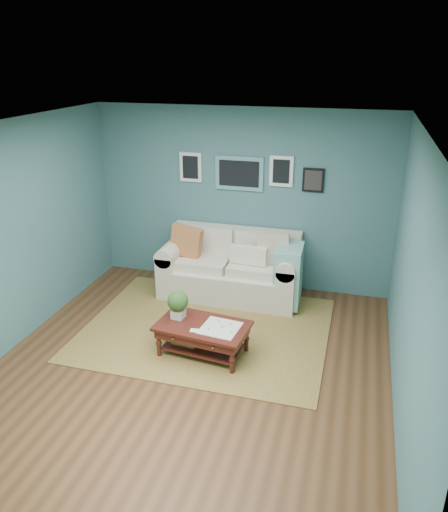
% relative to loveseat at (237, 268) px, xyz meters
% --- Properties ---
extents(room_shell, '(5.00, 5.02, 2.70)m').
position_rel_loveseat_xyz_m(room_shell, '(-0.06, -1.97, 0.93)').
color(room_shell, brown).
rests_on(room_shell, ground).
extents(area_rug, '(3.15, 2.52, 0.01)m').
position_rel_loveseat_xyz_m(area_rug, '(-0.14, -1.09, -0.43)').
color(area_rug, brown).
rests_on(area_rug, ground).
extents(loveseat, '(2.08, 0.94, 1.07)m').
position_rel_loveseat_xyz_m(loveseat, '(0.00, 0.00, 0.00)').
color(loveseat, white).
rests_on(loveseat, ground).
extents(coffee_table, '(1.14, 0.74, 0.76)m').
position_rel_loveseat_xyz_m(coffee_table, '(-0.05, -1.65, -0.10)').
color(coffee_table, '#38190F').
rests_on(coffee_table, ground).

